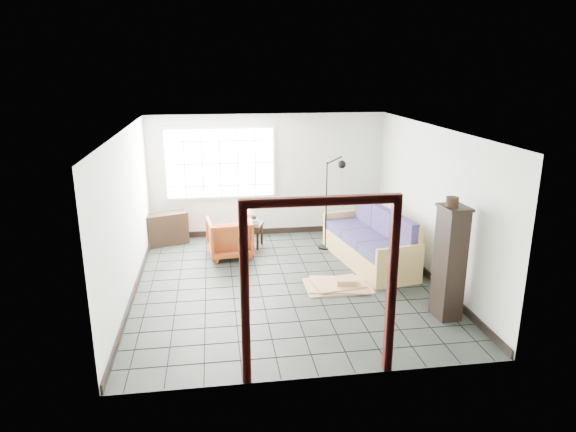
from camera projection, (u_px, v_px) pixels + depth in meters
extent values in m
plane|color=black|center=(286.00, 284.00, 8.69)|extent=(5.50, 5.50, 0.00)
cube|color=silver|center=(268.00, 175.00, 10.93)|extent=(5.00, 0.02, 2.60)
cube|color=silver|center=(321.00, 276.00, 5.71)|extent=(5.00, 0.02, 2.60)
cube|color=silver|center=(127.00, 216.00, 7.97)|extent=(0.02, 5.50, 2.60)
cube|color=silver|center=(432.00, 204.00, 8.67)|extent=(0.02, 5.50, 2.60)
cube|color=white|center=(286.00, 129.00, 7.95)|extent=(5.00, 5.50, 0.02)
cube|color=black|center=(269.00, 231.00, 11.26)|extent=(4.95, 0.03, 0.12)
cube|color=black|center=(135.00, 289.00, 8.32)|extent=(0.03, 5.45, 0.12)
cube|color=black|center=(426.00, 272.00, 9.02)|extent=(0.03, 5.45, 0.12)
cube|color=silver|center=(220.00, 163.00, 10.67)|extent=(2.32, 0.06, 1.52)
cube|color=white|center=(220.00, 164.00, 10.63)|extent=(2.20, 0.02, 1.40)
cube|color=#3C100D|center=(245.00, 299.00, 5.71)|extent=(0.10, 0.08, 2.10)
cube|color=#3C100D|center=(392.00, 290.00, 5.95)|extent=(0.10, 0.08, 2.10)
cube|color=#3C100D|center=(322.00, 201.00, 5.52)|extent=(1.80, 0.08, 0.10)
cube|color=olive|center=(368.00, 253.00, 9.56)|extent=(1.24, 2.31, 0.39)
cube|color=olive|center=(399.00, 267.00, 8.48)|extent=(0.88, 0.21, 0.70)
cube|color=olive|center=(343.00, 228.00, 10.54)|extent=(0.88, 0.21, 0.70)
cube|color=olive|center=(388.00, 230.00, 9.56)|extent=(0.46, 2.18, 0.77)
cube|color=#1C1C46|center=(387.00, 251.00, 8.81)|extent=(0.90, 0.83, 0.18)
cube|color=#1C1C46|center=(404.00, 235.00, 8.83)|extent=(0.27, 0.72, 0.57)
cube|color=#1C1C46|center=(368.00, 238.00, 9.47)|extent=(0.90, 0.83, 0.18)
cube|color=#1C1C46|center=(384.00, 223.00, 9.49)|extent=(0.27, 0.72, 0.57)
cube|color=#1C1C46|center=(351.00, 227.00, 10.13)|extent=(0.90, 0.83, 0.18)
cube|color=#1C1C46|center=(366.00, 213.00, 10.15)|extent=(0.27, 0.72, 0.57)
imported|color=#985416|center=(229.00, 235.00, 9.85)|extent=(0.89, 0.84, 0.83)
cube|color=black|center=(251.00, 225.00, 10.35)|extent=(0.57, 0.57, 0.05)
cube|color=black|center=(240.00, 238.00, 10.28)|extent=(0.06, 0.06, 0.44)
cube|color=black|center=(258.00, 240.00, 10.21)|extent=(0.06, 0.06, 0.44)
cube|color=black|center=(245.00, 233.00, 10.61)|extent=(0.06, 0.06, 0.44)
cube|color=black|center=(262.00, 234.00, 10.55)|extent=(0.06, 0.06, 0.44)
cylinder|color=black|center=(254.00, 220.00, 10.35)|extent=(0.12, 0.12, 0.14)
cylinder|color=black|center=(254.00, 214.00, 10.32)|extent=(0.03, 0.03, 0.10)
cone|color=#F0EDC4|center=(254.00, 209.00, 10.28)|extent=(0.31, 0.31, 0.20)
cube|color=silver|center=(252.00, 222.00, 10.31)|extent=(0.29, 0.24, 0.09)
cylinder|color=black|center=(245.00, 222.00, 10.27)|extent=(0.03, 0.06, 0.05)
cylinder|color=black|center=(325.00, 247.00, 10.40)|extent=(0.30, 0.30, 0.03)
cylinder|color=black|center=(326.00, 205.00, 10.15)|extent=(0.03, 0.03, 1.74)
cylinder|color=black|center=(335.00, 160.00, 9.85)|extent=(0.29, 0.04, 0.16)
sphere|color=black|center=(342.00, 165.00, 9.84)|extent=(0.16, 0.16, 0.16)
cube|color=black|center=(166.00, 229.00, 10.53)|extent=(0.91, 0.60, 0.66)
cube|color=black|center=(166.00, 228.00, 10.53)|extent=(0.84, 0.54, 0.03)
cube|color=black|center=(449.00, 263.00, 7.34)|extent=(0.34, 0.44, 1.66)
cube|color=black|center=(455.00, 207.00, 7.10)|extent=(0.39, 0.48, 0.04)
cylinder|color=black|center=(452.00, 202.00, 7.06)|extent=(0.18, 0.18, 0.13)
cube|color=#A97D51|center=(395.00, 263.00, 9.58)|extent=(0.51, 0.43, 0.02)
cube|color=black|center=(383.00, 256.00, 9.49)|extent=(0.05, 0.39, 0.33)
cube|color=#A97D51|center=(408.00, 254.00, 9.59)|extent=(0.05, 0.39, 0.33)
cube|color=#A97D51|center=(400.00, 259.00, 9.36)|extent=(0.49, 0.06, 0.33)
cube|color=#A97D51|center=(391.00, 251.00, 9.72)|extent=(0.49, 0.06, 0.33)
cube|color=#A97D51|center=(381.00, 245.00, 9.41)|extent=(0.21, 0.40, 0.14)
cube|color=#A97D51|center=(412.00, 242.00, 9.54)|extent=(0.21, 0.40, 0.14)
cube|color=#A97D51|center=(337.00, 286.00, 8.57)|extent=(1.09, 0.77, 0.02)
cube|color=#A97D51|center=(337.00, 285.00, 8.56)|extent=(1.06, 0.87, 0.02)
cube|color=#A97D51|center=(338.00, 283.00, 8.56)|extent=(0.90, 0.71, 0.02)
cube|color=#A97D51|center=(346.00, 281.00, 8.51)|extent=(0.35, 0.30, 0.09)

